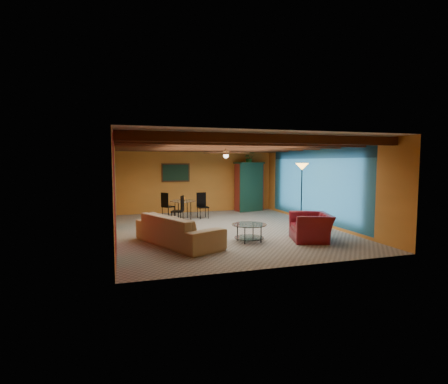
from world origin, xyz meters
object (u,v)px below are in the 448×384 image
object	(u,v)px
armchair	(311,227)
potted_plant	(249,158)
armoire	(249,187)
floor_lamp	(301,195)
coffee_table	(249,233)
sofa	(178,230)
dining_table	(183,206)
vase	(183,191)

from	to	relation	value
armchair	potted_plant	xyz separation A→B (m)	(0.49, 5.79, 1.89)
armchair	potted_plant	size ratio (longest dim) A/B	2.30
armoire	floor_lamp	bearing A→B (deg)	-99.80
coffee_table	armoire	distance (m)	5.86
floor_lamp	sofa	bearing A→B (deg)	-162.73
sofa	armoire	distance (m)	6.52
dining_table	floor_lamp	world-z (taller)	floor_lamp
sofa	potted_plant	bearing A→B (deg)	-61.90
armoire	floor_lamp	world-z (taller)	floor_lamp
sofa	armchair	world-z (taller)	sofa
coffee_table	sofa	bearing A→B (deg)	172.42
armchair	floor_lamp	distance (m)	2.21
dining_table	sofa	bearing A→B (deg)	-102.16
coffee_table	vase	distance (m)	4.14
dining_table	floor_lamp	size ratio (longest dim) A/B	0.90
armchair	armoire	xyz separation A→B (m)	(0.49, 5.79, 0.64)
armoire	floor_lamp	xyz separation A→B (m)	(0.33, -3.85, 0.02)
dining_table	armoire	bearing A→B (deg)	25.39
potted_plant	vase	distance (m)	3.67
floor_lamp	potted_plant	world-z (taller)	potted_plant
armchair	coffee_table	world-z (taller)	armchair
armoire	vase	world-z (taller)	armoire
sofa	vase	size ratio (longest dim) A/B	13.56
coffee_table	potted_plant	distance (m)	6.15
armoire	vase	xyz separation A→B (m)	(-3.14, -1.49, 0.05)
dining_table	potted_plant	distance (m)	3.90
sofa	armoire	world-z (taller)	armoire
dining_table	potted_plant	size ratio (longest dim) A/B	3.79
armoire	floor_lamp	distance (m)	3.86
sofa	floor_lamp	bearing A→B (deg)	-97.38
sofa	coffee_table	bearing A→B (deg)	-122.23
sofa	vase	bearing A→B (deg)	-36.81
coffee_table	dining_table	size ratio (longest dim) A/B	0.50
coffee_table	vase	world-z (taller)	vase
dining_table	potted_plant	world-z (taller)	potted_plant
potted_plant	coffee_table	bearing A→B (deg)	-111.19
armchair	dining_table	size ratio (longest dim) A/B	0.61
armchair	vase	xyz separation A→B (m)	(-2.65, 4.30, 0.69)
armoire	vase	distance (m)	3.47
sofa	armchair	size ratio (longest dim) A/B	2.32
armchair	potted_plant	world-z (taller)	potted_plant
armchair	coffee_table	xyz separation A→B (m)	(-1.61, 0.38, -0.13)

